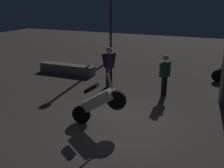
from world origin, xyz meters
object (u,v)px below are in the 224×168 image
object	(u,v)px
motorcycle_white_foreground	(98,102)
streetlamp_near	(111,0)
person_bystander_far	(109,63)
person_rider_beside	(165,72)

from	to	relation	value
motorcycle_white_foreground	streetlamp_near	size ratio (longest dim) A/B	0.30
streetlamp_near	motorcycle_white_foreground	bearing A→B (deg)	-68.69
person_bystander_far	streetlamp_near	size ratio (longest dim) A/B	0.30
person_rider_beside	streetlamp_near	bearing A→B (deg)	157.14
motorcycle_white_foreground	person_rider_beside	world-z (taller)	motorcycle_white_foreground
streetlamp_near	person_rider_beside	bearing A→B (deg)	-48.68
motorcycle_white_foreground	person_rider_beside	xyz separation A→B (m)	(1.19, 3.26, 0.20)
motorcycle_white_foreground	person_rider_beside	distance (m)	3.48
person_rider_beside	streetlamp_near	distance (m)	7.17
person_rider_beside	person_bystander_far	bearing A→B (deg)	-160.94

